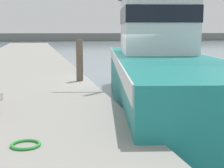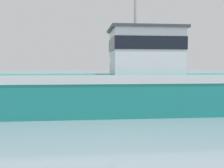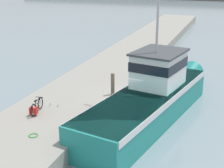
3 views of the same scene
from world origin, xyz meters
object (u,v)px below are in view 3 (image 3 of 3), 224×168
object	(u,v)px
mooring_post	(113,84)
fishing_boat_main	(152,96)
bicycle_touring	(36,108)
water_bottle_by_bike	(50,104)
water_bottle_on_curb	(58,105)

from	to	relation	value
mooring_post	fishing_boat_main	bearing A→B (deg)	-12.05
bicycle_touring	water_bottle_by_bike	size ratio (longest dim) A/B	7.19
fishing_boat_main	mooring_post	size ratio (longest dim) A/B	10.23
water_bottle_by_bike	bicycle_touring	bearing A→B (deg)	-99.22
bicycle_touring	water_bottle_on_curb	size ratio (longest dim) A/B	8.86
fishing_boat_main	water_bottle_on_curb	distance (m)	5.56
bicycle_touring	water_bottle_on_curb	world-z (taller)	bicycle_touring
bicycle_touring	mooring_post	distance (m)	5.19
fishing_boat_main	water_bottle_on_curb	size ratio (longest dim) A/B	76.09
fishing_boat_main	water_bottle_by_bike	world-z (taller)	fishing_boat_main
mooring_post	water_bottle_by_bike	distance (m)	4.14
water_bottle_by_bike	water_bottle_on_curb	xyz separation A→B (m)	(0.45, 0.10, -0.02)
fishing_boat_main	water_bottle_by_bike	distance (m)	6.00
bicycle_touring	water_bottle_on_curb	bearing A→B (deg)	54.98
water_bottle_on_curb	bicycle_touring	bearing A→B (deg)	-116.10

